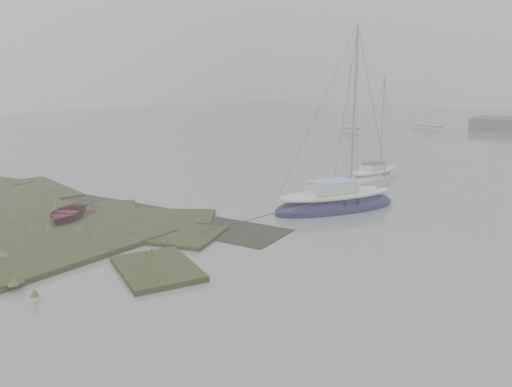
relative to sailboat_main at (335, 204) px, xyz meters
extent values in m
plane|color=slate|center=(-1.49, 19.23, -0.31)|extent=(160.00, 160.00, 0.00)
ellipsoid|color=#131237|center=(0.01, 0.01, -0.19)|extent=(5.38, 7.22, 1.69)
ellipsoid|color=silver|center=(0.01, 0.01, 0.49)|extent=(4.55, 6.21, 0.48)
cube|color=silver|center=(-0.14, -0.25, 0.91)|extent=(2.47, 2.82, 0.50)
cube|color=#84B4E1|center=(-0.14, -0.25, 1.19)|extent=(2.28, 2.59, 0.08)
cylinder|color=#939399|center=(0.44, 0.80, 4.83)|extent=(0.11, 0.11, 7.98)
cylinder|color=#939399|center=(-0.23, -0.42, 1.19)|extent=(1.43, 2.49, 0.09)
ellipsoid|color=silver|center=(-1.65, 8.58, -0.22)|extent=(2.27, 5.28, 1.24)
ellipsoid|color=silver|center=(-1.65, 8.58, 0.28)|extent=(1.86, 4.59, 0.35)
cube|color=silver|center=(-1.68, 8.36, 0.59)|extent=(1.30, 1.87, 0.37)
cube|color=#18254B|center=(-1.68, 8.36, 0.79)|extent=(1.21, 1.72, 0.06)
cylinder|color=#939399|center=(-1.57, 9.23, 3.46)|extent=(0.08, 0.08, 5.85)
cylinder|color=#939399|center=(-1.69, 8.22, 0.79)|extent=(0.31, 2.04, 0.07)
ellipsoid|color=#AFB4B9|center=(-16.34, 34.68, -0.20)|extent=(5.96, 5.91, 1.53)
ellipsoid|color=silver|center=(-16.34, 34.68, 0.42)|extent=(5.09, 5.05, 0.43)
cube|color=silver|center=(-16.15, 34.49, 0.80)|extent=(2.49, 2.48, 0.45)
cube|color=silver|center=(-16.15, 34.49, 1.05)|extent=(2.30, 2.29, 0.07)
cylinder|color=#939399|center=(-16.92, 35.25, 4.34)|extent=(0.10, 0.10, 7.22)
cylinder|color=#939399|center=(-16.02, 34.37, 1.05)|extent=(1.86, 1.83, 0.08)
ellipsoid|color=#B8BCC2|center=(-9.52, 43.82, -0.22)|extent=(5.30, 3.22, 1.22)
ellipsoid|color=white|center=(-9.52, 43.82, 0.27)|extent=(4.58, 2.69, 0.35)
cube|color=white|center=(-9.32, 43.75, 0.57)|extent=(1.99, 1.59, 0.36)
cube|color=silver|center=(-9.32, 43.75, 0.77)|extent=(1.83, 1.47, 0.06)
cylinder|color=#939399|center=(-10.14, 44.03, 3.40)|extent=(0.08, 0.08, 5.76)
cylinder|color=#939399|center=(-9.18, 43.70, 0.77)|extent=(1.92, 0.72, 0.06)
imported|color=maroon|center=(-8.74, -9.77, 0.22)|extent=(3.36, 3.59, 0.61)
camera|label=1|loc=(11.61, -22.32, 6.32)|focal=35.00mm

